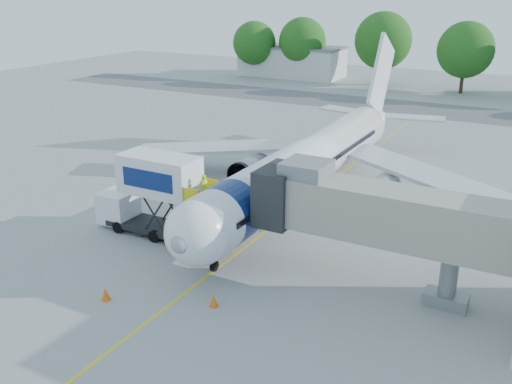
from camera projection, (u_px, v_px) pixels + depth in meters
The scene contains 14 objects.
ground at pixel (286, 216), 40.79m from camera, with size 160.00×160.00×0.00m, color gray.
guidance_line at pixel (286, 216), 40.79m from camera, with size 0.15×70.00×0.01m, color yellow.
taxiway_strip at pixel (424, 110), 75.40m from camera, with size 120.00×10.00×0.01m, color #59595B.
aircraft at pixel (310, 162), 43.18m from camera, with size 34.17×37.73×11.35m.
jet_bridge at pixel (366, 212), 29.93m from camera, with size 13.90×3.20×6.60m.
catering_hiloader at pixel (152, 195), 36.90m from camera, with size 8.50×2.44×5.50m.
ground_tug at pixel (90, 355), 24.12m from camera, with size 4.17×2.64×1.55m.
safety_cone_a at pixel (214, 301), 29.22m from camera, with size 0.42×0.42×0.67m.
safety_cone_b at pixel (106, 294), 29.81m from camera, with size 0.46×0.46×0.73m.
outbuilding_left at pixel (292, 61), 101.95m from camera, with size 18.40×8.40×5.30m.
tree_a at pixel (254, 43), 100.55m from camera, with size 7.56×7.56×9.65m.
tree_b at pixel (302, 41), 98.40m from camera, with size 8.16×8.16×10.40m.
tree_c at pixel (383, 41), 91.73m from camera, with size 9.14×9.14×11.65m.
tree_d at pixel (466, 50), 84.57m from camera, with size 8.32×8.32×10.61m.
Camera 1 is at (16.24, -34.13, 15.58)m, focal length 40.00 mm.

